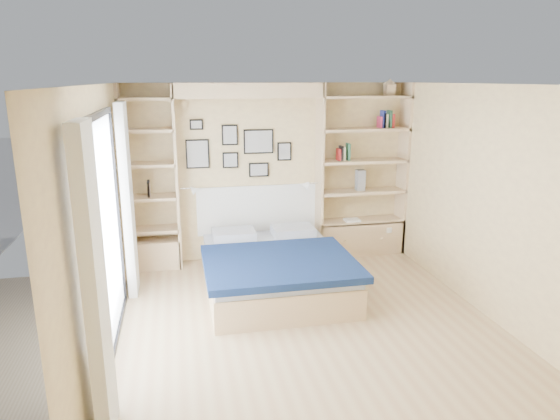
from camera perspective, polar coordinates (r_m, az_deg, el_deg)
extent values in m
plane|color=tan|center=(5.48, 3.21, -13.00)|extent=(4.50, 4.50, 0.00)
plane|color=#E4C885|center=(7.16, -1.27, 4.31)|extent=(4.00, 0.00, 4.00)
plane|color=#E4C885|center=(3.04, 14.73, -11.14)|extent=(4.00, 0.00, 4.00)
plane|color=#E4C885|center=(4.91, -19.76, -1.50)|extent=(0.00, 4.50, 4.50)
plane|color=#E4C885|center=(5.86, 22.67, 0.78)|extent=(0.00, 4.50, 4.50)
plane|color=white|center=(4.85, 3.65, 14.14)|extent=(4.50, 4.50, 0.00)
cube|color=#D5B486|center=(6.88, -11.74, 3.56)|extent=(0.04, 0.35, 2.50)
cube|color=#D5B486|center=(7.15, 4.52, 4.26)|extent=(0.04, 0.35, 2.50)
cube|color=#D5B486|center=(6.82, -3.60, 13.49)|extent=(2.00, 0.35, 0.20)
cube|color=#D5B486|center=(7.61, 13.85, 4.51)|extent=(0.04, 0.35, 2.50)
cube|color=#D5B486|center=(6.91, -17.39, 3.25)|extent=(0.04, 0.35, 2.50)
cube|color=#D5B486|center=(7.60, 9.08, -3.03)|extent=(1.30, 0.35, 0.50)
cube|color=#D5B486|center=(7.16, -14.11, -4.86)|extent=(0.70, 0.35, 0.40)
cube|color=black|center=(4.74, -20.44, 9.98)|extent=(0.04, 2.08, 0.06)
cube|color=black|center=(5.36, -18.28, -14.11)|extent=(0.04, 2.08, 0.06)
cube|color=black|center=(3.99, -21.04, -7.58)|extent=(0.04, 0.06, 2.20)
cube|color=black|center=(5.92, -18.08, -0.16)|extent=(0.04, 0.06, 2.20)
cube|color=silver|center=(4.94, -19.40, -2.93)|extent=(0.01, 2.00, 2.20)
cube|color=white|center=(3.70, -20.39, -8.44)|extent=(0.10, 0.45, 2.30)
cube|color=white|center=(6.17, -17.03, 0.99)|extent=(0.10, 0.45, 2.30)
cube|color=#D5B486|center=(7.53, 9.16, -1.22)|extent=(1.30, 0.35, 0.04)
cube|color=#D5B486|center=(7.42, 9.30, 2.12)|extent=(1.30, 0.35, 0.04)
cube|color=#D5B486|center=(7.34, 9.45, 5.56)|extent=(1.30, 0.35, 0.04)
cube|color=#D5B486|center=(7.28, 9.60, 9.05)|extent=(1.30, 0.35, 0.04)
cube|color=#D5B486|center=(7.25, 9.75, 12.59)|extent=(1.30, 0.35, 0.04)
cube|color=#D5B486|center=(7.05, -14.29, -2.18)|extent=(0.70, 0.35, 0.04)
cube|color=#D5B486|center=(6.94, -14.52, 1.38)|extent=(0.70, 0.35, 0.04)
cube|color=#D5B486|center=(6.85, -14.76, 5.05)|extent=(0.70, 0.35, 0.04)
cube|color=#D5B486|center=(6.79, -15.01, 8.79)|extent=(0.70, 0.35, 0.04)
cube|color=#D5B486|center=(6.77, -15.24, 12.15)|extent=(0.70, 0.35, 0.04)
cube|color=#D5B486|center=(6.25, -0.69, -7.54)|extent=(1.64, 2.05, 0.36)
cube|color=#A8ABB7|center=(6.16, -0.70, -5.56)|extent=(1.60, 2.01, 0.10)
cube|color=#0E1E42|center=(5.82, -0.04, -6.09)|extent=(1.74, 1.44, 0.08)
cube|color=#A8ABB7|center=(6.75, -5.32, -2.80)|extent=(0.56, 0.41, 0.12)
cube|color=#A8ABB7|center=(6.88, 1.50, -2.39)|extent=(0.56, 0.41, 0.12)
cube|color=white|center=(7.22, -2.57, 0.08)|extent=(1.74, 0.04, 0.70)
cube|color=black|center=(6.98, -9.40, 6.34)|extent=(0.32, 0.02, 0.40)
cube|color=gray|center=(6.97, -9.40, 6.33)|extent=(0.28, 0.01, 0.36)
cube|color=black|center=(6.98, -5.76, 8.53)|extent=(0.22, 0.02, 0.28)
cube|color=gray|center=(6.97, -5.75, 8.52)|extent=(0.18, 0.01, 0.24)
cube|color=black|center=(7.03, -5.68, 5.69)|extent=(0.22, 0.02, 0.22)
cube|color=gray|center=(7.02, -5.67, 5.68)|extent=(0.18, 0.01, 0.18)
cube|color=black|center=(7.04, -2.47, 7.83)|extent=(0.42, 0.02, 0.34)
cube|color=gray|center=(7.03, -2.45, 7.82)|extent=(0.38, 0.01, 0.30)
cube|color=black|center=(7.10, -2.43, 4.63)|extent=(0.28, 0.02, 0.20)
cube|color=gray|center=(7.09, -2.42, 4.61)|extent=(0.24, 0.01, 0.16)
cube|color=black|center=(7.13, 0.50, 6.71)|extent=(0.20, 0.02, 0.26)
cube|color=gray|center=(7.12, 0.52, 6.70)|extent=(0.16, 0.01, 0.22)
cube|color=black|center=(6.93, -9.54, 9.61)|extent=(0.18, 0.02, 0.14)
cube|color=gray|center=(6.92, -9.54, 9.60)|extent=(0.14, 0.01, 0.10)
cylinder|color=silver|center=(6.83, -10.50, 2.43)|extent=(0.20, 0.02, 0.02)
cone|color=white|center=(6.84, -9.66, 2.31)|extent=(0.13, 0.12, 0.15)
cylinder|color=silver|center=(7.07, 3.58, 3.08)|extent=(0.20, 0.02, 0.02)
cone|color=white|center=(7.05, 2.79, 2.89)|extent=(0.13, 0.12, 0.15)
cube|color=#A51E1E|center=(7.19, 6.69, 6.31)|extent=(0.02, 0.15, 0.17)
cube|color=black|center=(7.20, 7.00, 6.46)|extent=(0.03, 0.15, 0.21)
cube|color=#B7BC8A|center=(7.21, 7.18, 6.42)|extent=(0.04, 0.15, 0.19)
cube|color=#26593F|center=(7.23, 7.77, 6.62)|extent=(0.03, 0.15, 0.24)
cube|color=#B42C52|center=(7.35, 11.30, 9.82)|extent=(0.02, 0.15, 0.16)
cube|color=navy|center=(7.36, 11.66, 10.14)|extent=(0.03, 0.15, 0.25)
cube|color=black|center=(7.37, 11.71, 9.99)|extent=(0.03, 0.15, 0.21)
cube|color=#BCB487|center=(7.38, 11.91, 9.93)|extent=(0.04, 0.15, 0.19)
cube|color=#26593F|center=(7.40, 12.37, 10.13)|extent=(0.03, 0.15, 0.25)
cube|color=#A51E1E|center=(7.42, 12.64, 9.93)|extent=(0.03, 0.15, 0.20)
cube|color=black|center=(6.91, -14.78, 2.39)|extent=(0.03, 0.15, 0.21)
cube|color=tan|center=(6.91, -14.74, 2.30)|extent=(0.03, 0.15, 0.19)
cube|color=#D5B486|center=(7.38, 12.40, 13.24)|extent=(0.13, 0.13, 0.15)
cone|color=#D5B486|center=(7.37, 12.45, 14.13)|extent=(0.20, 0.20, 0.08)
cube|color=slate|center=(7.37, 9.16, 3.40)|extent=(0.12, 0.12, 0.30)
cube|color=white|center=(7.42, 8.24, -1.14)|extent=(0.22, 0.16, 0.03)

